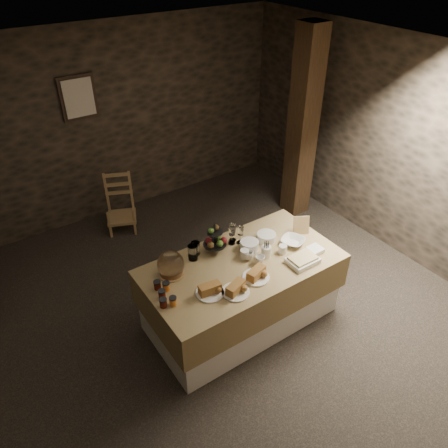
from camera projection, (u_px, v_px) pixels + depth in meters
ground_plane at (198, 314)px, 4.79m from camera, size 5.50×5.00×0.01m
room_shell at (192, 191)px, 3.89m from camera, size 5.52×5.02×2.60m
buffet_table at (241, 288)px, 4.48m from camera, size 1.96×1.04×0.78m
chair at (119, 206)px, 5.94m from camera, size 0.49×0.48×0.63m
timber_column at (303, 126)px, 5.79m from camera, size 0.30×0.30×2.60m
framed_picture at (78, 98)px, 5.39m from camera, size 0.45×0.04×0.55m
plate_stack_a at (249, 246)px, 4.44m from camera, size 0.19×0.19×0.10m
plate_stack_b at (266, 237)px, 4.57m from camera, size 0.20×0.20×0.08m
cutlery_holder at (266, 252)px, 4.34m from camera, size 0.10×0.10×0.12m
cup_a at (248, 255)px, 4.32m from camera, size 0.14×0.14×0.09m
cup_b at (260, 260)px, 4.26m from camera, size 0.10×0.10×0.09m
mug_c at (245, 254)px, 4.34m from camera, size 0.09×0.09×0.09m
mug_d at (283, 249)px, 4.40m from camera, size 0.08×0.08×0.09m
bowl at (293, 241)px, 4.54m from camera, size 0.31×0.31×0.06m
cake_dome at (171, 265)px, 4.10m from camera, size 0.26×0.26×0.26m
fruit_stand at (216, 241)px, 4.37m from camera, size 0.24×0.24×0.34m
bread_platter_left at (210, 290)px, 3.92m from camera, size 0.26×0.26×0.11m
bread_platter_center at (236, 289)px, 3.93m from camera, size 0.26×0.26×0.11m
bread_platter_right at (256, 275)px, 4.09m from camera, size 0.26×0.26×0.11m
jam_jars at (164, 294)px, 3.88m from camera, size 0.18×0.32×0.07m
tart_dish at (303, 260)px, 4.28m from camera, size 0.30×0.22×0.07m
square_dish at (315, 250)px, 4.43m from camera, size 0.14×0.14×0.04m
menu_frame at (301, 226)px, 4.66m from camera, size 0.18×0.14×0.22m
storage_jar_a at (193, 252)px, 4.30m from camera, size 0.10×0.10×0.16m
storage_jar_b at (196, 248)px, 4.38m from camera, size 0.09×0.09×0.14m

